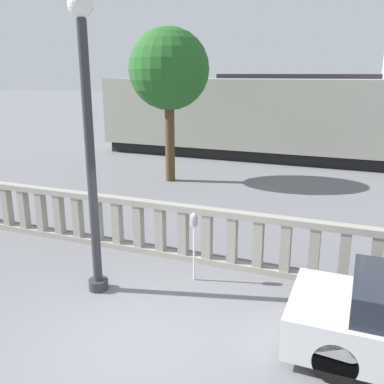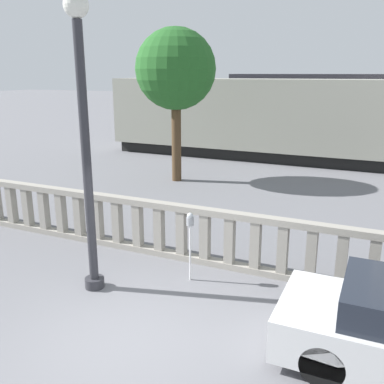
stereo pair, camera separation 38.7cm
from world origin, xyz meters
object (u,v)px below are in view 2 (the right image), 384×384
(train_near, at_px, (331,120))
(tree_left, at_px, (176,70))
(train_far, at_px, (383,101))
(lamppost, at_px, (84,129))
(parking_meter, at_px, (190,228))

(train_near, relative_size, tree_left, 3.72)
(train_near, height_order, train_far, train_far)
(train_near, height_order, tree_left, tree_left)
(lamppost, distance_m, train_far, 28.63)
(tree_left, bearing_deg, train_near, 49.14)
(train_far, distance_m, tree_left, 21.04)
(lamppost, height_order, train_far, lamppost)
(train_far, relative_size, tree_left, 3.91)
(tree_left, bearing_deg, train_far, 70.86)
(lamppost, xyz_separation_m, train_near, (2.57, 14.22, -1.11))
(parking_meter, height_order, tree_left, tree_left)
(lamppost, height_order, tree_left, tree_left)
(train_far, height_order, tree_left, tree_left)
(lamppost, bearing_deg, tree_left, 105.78)
(train_near, bearing_deg, parking_meter, -94.27)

